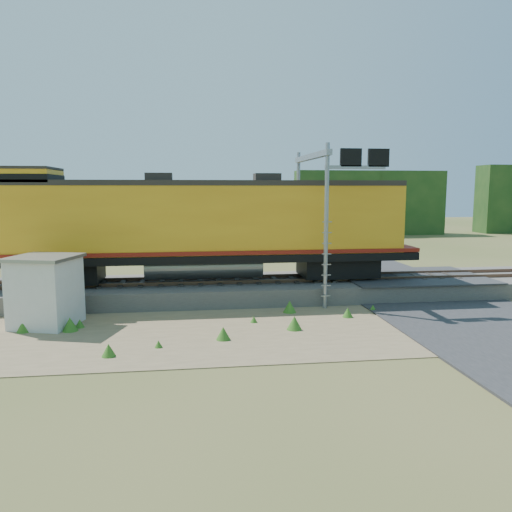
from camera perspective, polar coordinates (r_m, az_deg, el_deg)
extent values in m
plane|color=#475123|center=(18.67, 5.29, -8.47)|extent=(140.00, 140.00, 0.00)
cube|color=slate|center=(24.30, 2.15, -3.69)|extent=(70.00, 5.00, 0.80)
cube|color=brown|center=(23.51, 2.45, -2.88)|extent=(70.00, 0.10, 0.16)
cube|color=brown|center=(24.91, 1.87, -2.28)|extent=(70.00, 0.10, 0.16)
cube|color=#8C7754|center=(18.82, -1.06, -8.27)|extent=(26.00, 8.00, 0.03)
cube|color=#38383A|center=(26.31, 17.37, -2.21)|extent=(7.00, 5.20, 0.06)
cube|color=#38383A|center=(41.32, 7.97, 0.44)|extent=(7.00, 24.00, 0.08)
cube|color=#193C16|center=(55.66, -3.45, 5.65)|extent=(36.00, 3.00, 6.50)
cube|color=black|center=(24.49, -21.39, -1.72)|extent=(3.61, 2.31, 0.90)
cube|color=black|center=(24.83, 9.26, -1.17)|extent=(3.61, 2.31, 0.90)
cube|color=black|center=(23.69, -5.97, 0.01)|extent=(20.06, 3.01, 0.36)
cylinder|color=gray|center=(23.76, -5.95, -1.14)|extent=(5.52, 1.20, 1.20)
cube|color=gold|center=(23.53, -6.03, 4.20)|extent=(18.56, 2.91, 3.11)
cube|color=maroon|center=(23.66, -5.98, 0.74)|extent=(20.06, 3.06, 0.18)
cube|color=#28231E|center=(23.49, -6.09, 8.29)|extent=(18.56, 2.96, 0.24)
cube|color=gold|center=(24.55, -24.86, 8.14)|extent=(2.61, 2.91, 0.70)
cube|color=#28231E|center=(24.56, -24.91, 9.05)|extent=(2.61, 2.96, 0.12)
cube|color=black|center=(24.55, -24.86, 8.02)|extent=(2.66, 2.96, 0.35)
cube|color=#28231E|center=(23.52, -11.04, 8.75)|extent=(1.20, 1.00, 0.45)
cube|color=#28231E|center=(23.77, 1.26, 8.88)|extent=(1.20, 1.00, 0.45)
cube|color=silver|center=(20.49, -22.92, -3.89)|extent=(2.57, 2.57, 2.58)
cube|color=gray|center=(20.28, -23.11, -0.16)|extent=(2.82, 2.82, 0.12)
cylinder|color=gray|center=(21.53, 8.02, 3.26)|extent=(0.18, 0.18, 7.11)
cylinder|color=gray|center=(26.96, 4.81, 4.18)|extent=(0.18, 0.18, 7.11)
cube|color=gray|center=(24.23, 6.35, 11.22)|extent=(0.25, 6.20, 0.25)
cube|color=gray|center=(21.85, 11.27, 9.91)|extent=(2.64, 0.15, 0.15)
cube|color=black|center=(21.81, 10.78, 11.00)|extent=(0.91, 0.15, 0.76)
cube|color=black|center=(22.22, 13.82, 10.85)|extent=(0.91, 0.15, 0.76)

